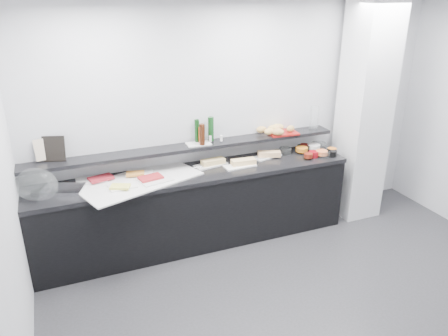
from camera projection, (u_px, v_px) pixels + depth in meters
name	position (u px, v px, depth m)	size (l,w,h in m)	color
ground	(329.00, 318.00, 3.98)	(5.00, 5.00, 0.00)	#2D2D30
back_wall	(242.00, 119.00, 5.18)	(5.00, 0.02, 2.70)	silver
ceiling	(366.00, 2.00, 2.95)	(5.00, 5.00, 0.00)	white
column	(364.00, 114.00, 5.40)	(0.50, 0.50, 2.70)	silver
buffet_cabinet	(196.00, 209.00, 5.03)	(3.60, 0.60, 0.85)	black
counter_top	(195.00, 174.00, 4.86)	(3.62, 0.62, 0.05)	black
wall_shelf	(189.00, 147.00, 4.91)	(3.60, 0.25, 0.04)	black
cloche_base	(63.00, 190.00, 4.37)	(0.39, 0.26, 0.04)	silver
cloche_dome	(37.00, 185.00, 4.22)	(0.42, 0.27, 0.34)	silver
linen_runner	(140.00, 181.00, 4.60)	(1.26, 0.60, 0.01)	silver
platter_meat_a	(91.00, 180.00, 4.59)	(0.31, 0.21, 0.01)	silver
food_meat_a	(101.00, 178.00, 4.58)	(0.24, 0.16, 0.02)	maroon
platter_salmon	(140.00, 172.00, 4.77)	(0.29, 0.19, 0.01)	white
food_salmon	(135.00, 174.00, 4.69)	(0.19, 0.12, 0.02)	orange
platter_cheese	(122.00, 186.00, 4.44)	(0.27, 0.18, 0.01)	white
food_cheese	(120.00, 187.00, 4.39)	(0.19, 0.12, 0.02)	#EAE45B
platter_meat_b	(156.00, 180.00, 4.58)	(0.33, 0.22, 0.01)	white
food_meat_b	(151.00, 178.00, 4.59)	(0.24, 0.15, 0.02)	maroon
sandwich_plate_left	(211.00, 165.00, 5.01)	(0.38, 0.16, 0.01)	silver
sandwich_food_left	(213.00, 162.00, 5.01)	(0.27, 0.10, 0.06)	#D6B670
tongs_left	(200.00, 167.00, 4.93)	(0.01, 0.01, 0.16)	silver
sandwich_plate_mid	(240.00, 166.00, 4.98)	(0.37, 0.16, 0.01)	white
sandwich_food_mid	(243.00, 162.00, 5.00)	(0.28, 0.11, 0.06)	#E7BD79
tongs_mid	(242.00, 166.00, 4.96)	(0.01, 0.01, 0.16)	silver
sandwich_plate_right	(267.00, 156.00, 5.27)	(0.36, 0.15, 0.01)	silver
sandwich_food_right	(269.00, 154.00, 5.24)	(0.27, 0.10, 0.06)	tan
tongs_right	(261.00, 159.00, 5.16)	(0.01, 0.01, 0.16)	#ADB1B4
bowl_glass_fruit	(285.00, 151.00, 5.37)	(0.16, 0.16, 0.07)	silver
fill_glass_fruit	(302.00, 149.00, 5.38)	(0.15, 0.15, 0.05)	orange
bowl_black_jam	(303.00, 148.00, 5.46)	(0.15, 0.15, 0.07)	black
fill_black_jam	(304.00, 146.00, 5.49)	(0.11, 0.11, 0.05)	#53100B
bowl_glass_cream	(319.00, 146.00, 5.54)	(0.20, 0.20, 0.07)	white
fill_glass_cream	(314.00, 146.00, 5.48)	(0.16, 0.16, 0.05)	white
bowl_red_jam	(314.00, 154.00, 5.26)	(0.12, 0.12, 0.07)	maroon
fill_red_jam	(308.00, 156.00, 5.18)	(0.10, 0.10, 0.05)	#631C0E
bowl_glass_salmon	(324.00, 154.00, 5.28)	(0.16, 0.16, 0.07)	silver
fill_glass_salmon	(322.00, 153.00, 5.27)	(0.14, 0.14, 0.05)	orange
bowl_black_fruit	(331.00, 153.00, 5.29)	(0.13, 0.13, 0.07)	black
fill_black_fruit	(332.00, 150.00, 5.35)	(0.11, 0.11, 0.05)	#C9661B
framed_print	(54.00, 149.00, 4.42)	(0.22, 0.02, 0.26)	black
print_art	(45.00, 149.00, 4.41)	(0.20, 0.00, 0.22)	tan
condiment_tray	(198.00, 144.00, 4.94)	(0.27, 0.17, 0.01)	white
bottle_green_a	(197.00, 131.00, 4.95)	(0.05, 0.05, 0.26)	#0E3311
bottle_brown	(202.00, 134.00, 4.85)	(0.06, 0.06, 0.24)	#341609
bottle_green_b	(211.00, 129.00, 4.97)	(0.07, 0.07, 0.28)	#103E17
bottle_hot	(200.00, 135.00, 4.93)	(0.04, 0.04, 0.18)	#BA3D0D
shaker_salt	(210.00, 139.00, 4.97)	(0.03, 0.03, 0.07)	silver
shaker_pepper	(221.00, 138.00, 4.99)	(0.03, 0.03, 0.07)	white
bread_tray	(282.00, 133.00, 5.30)	(0.36, 0.25, 0.02)	maroon
bread_roll_nw	(261.00, 129.00, 5.26)	(0.13, 0.08, 0.08)	tan
bread_roll_ne	(278.00, 127.00, 5.34)	(0.15, 0.10, 0.08)	gold
bread_roll_sw	(269.00, 131.00, 5.18)	(0.13, 0.08, 0.08)	#D8A552
bread_roll_s	(278.00, 132.00, 5.16)	(0.15, 0.09, 0.08)	#B28544
bread_roll_se	(290.00, 129.00, 5.28)	(0.12, 0.08, 0.08)	#AF8742
bread_roll_midw	(278.00, 128.00, 5.30)	(0.12, 0.08, 0.08)	tan
bread_roll_mide	(274.00, 128.00, 5.30)	(0.16, 0.10, 0.08)	tan
carafe	(314.00, 118.00, 5.39)	(0.11, 0.11, 0.30)	white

